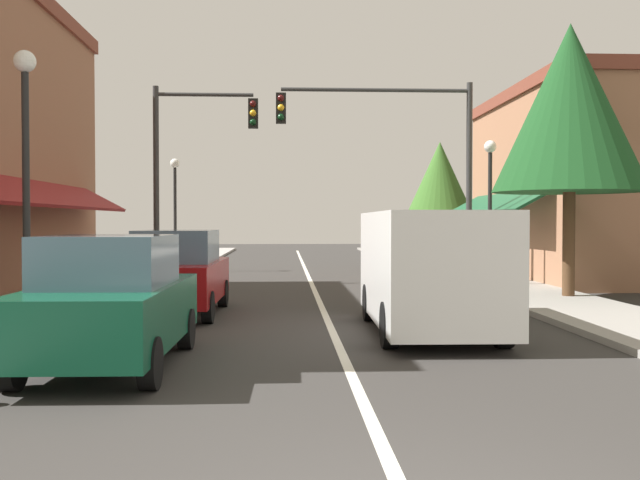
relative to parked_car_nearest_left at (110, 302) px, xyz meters
The scene contains 15 objects.
ground_plane 12.95m from the parked_car_nearest_left, 75.81° to the left, with size 80.00×80.00×0.00m, color #33302D.
sidewalk_left 12.77m from the parked_car_nearest_left, 100.55° to the left, with size 2.60×56.00×0.12m, color #A39E99.
sidewalk_right 15.25m from the parked_car_nearest_left, 55.32° to the left, with size 2.60×56.00×0.12m, color gray.
lane_center_stripe 12.95m from the parked_car_nearest_left, 75.81° to the left, with size 0.14×52.00×0.01m, color silver.
storefront_right_block 19.06m from the parked_car_nearest_left, 50.16° to the left, with size 5.63×10.20×6.44m.
parked_car_nearest_left is the anchor object (origin of this frame).
parked_car_second_left 5.50m from the parked_car_nearest_left, 88.99° to the left, with size 1.86×4.14×1.77m.
van_in_lane 5.63m from the parked_car_nearest_left, 30.44° to the left, with size 2.08×5.22×2.12m.
traffic_signal_mast_arm 14.00m from the parked_car_nearest_left, 64.00° to the left, with size 5.98×0.50×6.18m.
traffic_signal_left_corner 13.29m from the parked_car_nearest_left, 92.80° to the left, with size 3.24×0.50×6.11m.
street_lamp_left_near 3.81m from the parked_car_nearest_left, 129.01° to the left, with size 0.36×0.36×4.74m.
street_lamp_right_mid 14.13m from the parked_car_nearest_left, 53.46° to the left, with size 0.36×0.36×4.31m.
street_lamp_left_far 18.92m from the parked_car_nearest_left, 95.83° to the left, with size 0.36×0.36×4.38m.
tree_right_near 12.72m from the parked_car_nearest_left, 39.90° to the left, with size 3.75×3.75×6.79m.
tree_right_far 24.00m from the parked_car_nearest_left, 67.41° to the left, with size 2.77×2.77×5.45m.
Camera 1 is at (-0.85, -4.35, 1.96)m, focal length 41.00 mm.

